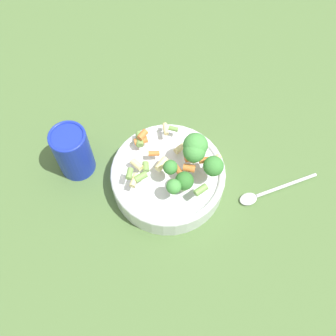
# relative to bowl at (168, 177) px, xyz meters

# --- Properties ---
(ground_plane) EXTENTS (3.00, 3.00, 0.00)m
(ground_plane) POSITION_rel_bowl_xyz_m (0.00, 0.00, -0.03)
(ground_plane) COLOR #4C6B38
(bowl) EXTENTS (0.22, 0.22, 0.05)m
(bowl) POSITION_rel_bowl_xyz_m (0.00, 0.00, 0.00)
(bowl) COLOR silver
(bowl) RESTS_ON ground_plane
(pasta_salad) EXTENTS (0.16, 0.19, 0.08)m
(pasta_salad) POSITION_rel_bowl_xyz_m (0.02, -0.03, 0.07)
(pasta_salad) COLOR #8CB766
(pasta_salad) RESTS_ON bowl
(cup) EXTENTS (0.07, 0.07, 0.12)m
(cup) POSITION_rel_bowl_xyz_m (-0.05, 0.18, 0.03)
(cup) COLOR #192DAD
(cup) RESTS_ON ground_plane
(spoon) EXTENTS (0.14, 0.13, 0.01)m
(spoon) POSITION_rel_bowl_xyz_m (0.06, -0.18, -0.02)
(spoon) COLOR silver
(spoon) RESTS_ON ground_plane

